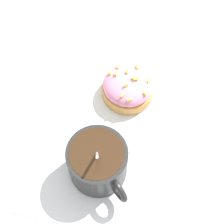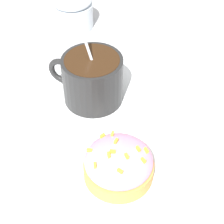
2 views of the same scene
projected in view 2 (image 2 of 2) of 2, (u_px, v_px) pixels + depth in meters
The scene contains 5 objects.
ground_plane at pixel (106, 133), 0.53m from camera, with size 3.00×3.00×0.00m, color #B2B2B7.
paper_napkin at pixel (106, 132), 0.53m from camera, with size 0.35×0.32×0.00m.
coffee_cup at pixel (92, 78), 0.55m from camera, with size 0.10×0.10×0.11m.
frosted_pastry at pixel (119, 164), 0.46m from camera, with size 0.09×0.09×0.05m.
sugar_bowl at pixel (72, 10), 0.71m from camera, with size 0.08×0.08×0.07m.
Camera 2 is at (-0.33, 0.14, 0.40)m, focal length 60.00 mm.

